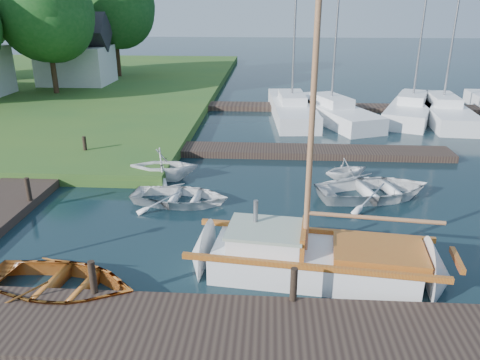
# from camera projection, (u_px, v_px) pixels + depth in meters

# --- Properties ---
(ground) EXTENTS (160.00, 160.00, 0.00)m
(ground) POSITION_uv_depth(u_px,v_px,m) (240.00, 214.00, 15.23)
(ground) COLOR black
(ground) RESTS_ON ground
(near_dock) EXTENTS (18.00, 2.20, 0.30)m
(near_dock) POSITION_uv_depth(u_px,v_px,m) (221.00, 332.00, 9.58)
(near_dock) COLOR #2C201B
(near_dock) RESTS_ON ground
(left_dock) EXTENTS (2.20, 18.00, 0.30)m
(left_dock) POSITION_uv_depth(u_px,v_px,m) (31.00, 182.00, 17.52)
(left_dock) COLOR #2C201B
(left_dock) RESTS_ON ground
(far_dock) EXTENTS (14.00, 1.60, 0.30)m
(far_dock) POSITION_uv_depth(u_px,v_px,m) (293.00, 151.00, 21.11)
(far_dock) COLOR #2C201B
(far_dock) RESTS_ON ground
(pontoon) EXTENTS (30.00, 1.60, 0.30)m
(pontoon) POSITION_uv_depth(u_px,v_px,m) (414.00, 109.00, 29.49)
(pontoon) COLOR #2C201B
(pontoon) RESTS_ON ground
(mooring_post_1) EXTENTS (0.16, 0.16, 0.80)m
(mooring_post_1) POSITION_uv_depth(u_px,v_px,m) (93.00, 277.00, 10.50)
(mooring_post_1) COLOR black
(mooring_post_1) RESTS_ON near_dock
(mooring_post_2) EXTENTS (0.16, 0.16, 0.80)m
(mooring_post_2) POSITION_uv_depth(u_px,v_px,m) (294.00, 284.00, 10.23)
(mooring_post_2) COLOR black
(mooring_post_2) RESTS_ON near_dock
(mooring_post_4) EXTENTS (0.16, 0.16, 0.80)m
(mooring_post_4) POSITION_uv_depth(u_px,v_px,m) (28.00, 189.00, 15.40)
(mooring_post_4) COLOR black
(mooring_post_4) RESTS_ON left_dock
(mooring_post_5) EXTENTS (0.16, 0.16, 0.80)m
(mooring_post_5) POSITION_uv_depth(u_px,v_px,m) (85.00, 146.00, 20.06)
(mooring_post_5) COLOR black
(mooring_post_5) RESTS_ON left_dock
(sailboat) EXTENTS (7.33, 2.76, 9.83)m
(sailboat) POSITION_uv_depth(u_px,v_px,m) (319.00, 262.00, 11.79)
(sailboat) COLOR white
(sailboat) RESTS_ON ground
(dinghy) EXTENTS (4.12, 3.22, 0.78)m
(dinghy) POSITION_uv_depth(u_px,v_px,m) (59.00, 280.00, 10.95)
(dinghy) COLOR #9B3A16
(dinghy) RESTS_ON ground
(tender_a) EXTENTS (3.56, 2.71, 0.69)m
(tender_a) POSITION_uv_depth(u_px,v_px,m) (180.00, 194.00, 15.94)
(tender_a) COLOR white
(tender_a) RESTS_ON ground
(tender_b) EXTENTS (2.71, 2.37, 1.37)m
(tender_b) POSITION_uv_depth(u_px,v_px,m) (164.00, 163.00, 17.96)
(tender_b) COLOR white
(tender_b) RESTS_ON ground
(tender_c) EXTENTS (4.64, 3.79, 0.84)m
(tender_c) POSITION_uv_depth(u_px,v_px,m) (375.00, 186.00, 16.39)
(tender_c) COLOR white
(tender_c) RESTS_ON ground
(tender_d) EXTENTS (2.30, 2.18, 0.95)m
(tender_d) POSITION_uv_depth(u_px,v_px,m) (347.00, 167.00, 18.09)
(tender_d) COLOR white
(tender_d) RESTS_ON ground
(marina_boat_1) EXTENTS (2.85, 8.98, 9.41)m
(marina_boat_1) POSITION_uv_depth(u_px,v_px,m) (292.00, 107.00, 27.96)
(marina_boat_1) COLOR white
(marina_boat_1) RESTS_ON ground
(marina_boat_2) EXTENTS (5.14, 8.32, 11.74)m
(marina_boat_2) POSITION_uv_depth(u_px,v_px,m) (331.00, 110.00, 27.16)
(marina_boat_2) COLOR white
(marina_boat_2) RESTS_ON ground
(marina_boat_3) EXTENTS (5.14, 8.52, 12.36)m
(marina_boat_3) POSITION_uv_depth(u_px,v_px,m) (412.00, 107.00, 27.92)
(marina_boat_3) COLOR white
(marina_boat_3) RESTS_ON ground
(marina_boat_4) EXTENTS (2.88, 8.77, 11.76)m
(marina_boat_4) POSITION_uv_depth(u_px,v_px,m) (442.00, 109.00, 27.45)
(marina_boat_4) COLOR white
(marina_boat_4) RESTS_ON ground
(house_c) EXTENTS (5.25, 4.00, 5.28)m
(house_c) POSITION_uv_depth(u_px,v_px,m) (75.00, 56.00, 35.64)
(house_c) COLOR silver
(house_c) RESTS_ON shore
(tree_3) EXTENTS (6.41, 6.38, 8.74)m
(tree_3) POSITION_uv_depth(u_px,v_px,m) (46.00, 12.00, 30.80)
(tree_3) COLOR #332114
(tree_3) RESTS_ON shore
(tree_7) EXTENTS (6.83, 6.83, 9.38)m
(tree_7) POSITION_uv_depth(u_px,v_px,m) (113.00, 5.00, 38.00)
(tree_7) COLOR #332114
(tree_7) RESTS_ON shore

